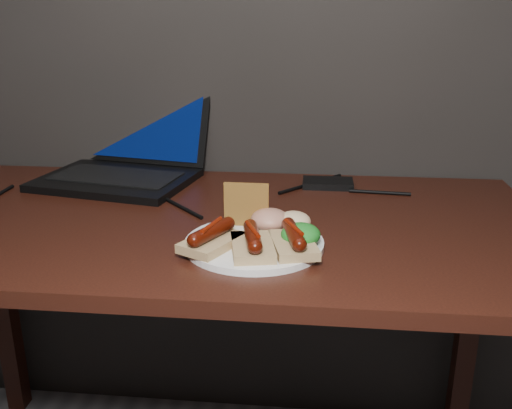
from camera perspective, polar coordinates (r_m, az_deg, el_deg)
The scene contains 12 objects.
desk at distance 1.21m, azimuth -5.40°, elevation -5.25°, with size 1.40×0.70×0.75m.
laptop at distance 1.48m, azimuth -12.75°, elevation 4.67°, with size 0.41×0.41×0.25m.
hard_drive at distance 1.38m, azimuth 7.19°, elevation 2.11°, with size 0.12×0.07×0.02m, color black.
desk_cables at distance 1.31m, azimuth -4.68°, elevation 0.99°, with size 0.94×0.38×0.01m.
plate at distance 1.03m, azimuth -0.18°, elevation -3.92°, with size 0.25×0.25×0.01m, color white.
bread_sausage_left at distance 0.99m, azimuth -4.44°, elevation -3.34°, with size 0.12×0.13×0.04m.
bread_sausage_center at distance 0.97m, azimuth -0.34°, elevation -3.80°, with size 0.09×0.13×0.04m.
bread_sausage_right at distance 0.98m, azimuth 3.77°, elevation -3.57°, with size 0.10×0.13×0.04m.
crispbread at distance 1.08m, azimuth -0.97°, elevation -0.01°, with size 0.09×0.01×0.09m, color #B17430.
salad_greens at distance 1.00m, azimuth 4.49°, elevation -3.01°, with size 0.07×0.07×0.04m, color #125C17.
salsa_mound at distance 1.07m, azimuth 1.39°, elevation -1.50°, with size 0.07×0.07×0.04m, color maroon.
coleslaw_mound at distance 1.07m, azimuth 3.80°, elevation -1.67°, with size 0.06×0.06×0.04m, color beige.
Camera 1 is at (0.23, 0.30, 1.15)m, focal length 40.00 mm.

